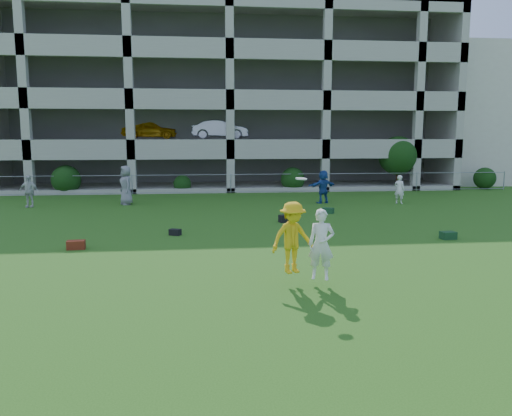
{
  "coord_description": "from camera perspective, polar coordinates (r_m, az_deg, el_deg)",
  "views": [
    {
      "loc": [
        -1.77,
        -11.74,
        3.58
      ],
      "look_at": [
        -0.17,
        3.0,
        1.4
      ],
      "focal_mm": 35.0,
      "sensor_mm": 36.0,
      "label": 1
    }
  ],
  "objects": [
    {
      "name": "bag_green_c",
      "position": [
        18.53,
        21.1,
        -2.93
      ],
      "size": [
        0.54,
        0.4,
        0.26
      ],
      "primitive_type": "cube",
      "rotation": [
        0.0,
        0.0,
        0.11
      ],
      "color": "#123215",
      "rests_on": "ground"
    },
    {
      "name": "ground",
      "position": [
        12.4,
        2.29,
        -8.42
      ],
      "size": [
        100.0,
        100.0,
        0.0
      ],
      "primitive_type": "plane",
      "color": "#235114",
      "rests_on": "ground"
    },
    {
      "name": "fence",
      "position": [
        30.93,
        -2.9,
        2.84
      ],
      "size": [
        36.06,
        0.06,
        1.2
      ],
      "color": "gray",
      "rests_on": "ground"
    },
    {
      "name": "bystander_d",
      "position": [
        26.57,
        7.67,
        2.43
      ],
      "size": [
        1.69,
        1.02,
        1.74
      ],
      "primitive_type": "imported",
      "rotation": [
        0.0,
        0.0,
        3.48
      ],
      "color": "#204895",
      "rests_on": "ground"
    },
    {
      "name": "bag_black_b",
      "position": [
        18.19,
        -9.23,
        -2.74
      ],
      "size": [
        0.47,
        0.4,
        0.22
      ],
      "primitive_type": "cube",
      "rotation": [
        0.0,
        0.0,
        -0.47
      ],
      "color": "black",
      "rests_on": "ground"
    },
    {
      "name": "stucco_building",
      "position": [
        46.84,
        26.09,
        9.26
      ],
      "size": [
        16.0,
        14.0,
        10.0
      ],
      "primitive_type": "cube",
      "color": "beige",
      "rests_on": "ground"
    },
    {
      "name": "bag_red_a",
      "position": [
        16.77,
        -19.88,
        -3.98
      ],
      "size": [
        0.57,
        0.35,
        0.28
      ],
      "primitive_type": "cube",
      "rotation": [
        0.0,
        0.0,
        0.09
      ],
      "color": "#601E10",
      "rests_on": "ground"
    },
    {
      "name": "bag_green_g",
      "position": [
        23.2,
        8.24,
        -0.29
      ],
      "size": [
        0.58,
        0.52,
        0.25
      ],
      "primitive_type": "cube",
      "rotation": [
        0.0,
        0.0,
        -0.55
      ],
      "color": "#13341D",
      "rests_on": "ground"
    },
    {
      "name": "bystander_c",
      "position": [
        26.57,
        -14.63,
        2.53
      ],
      "size": [
        1.0,
        1.16,
        2.01
      ],
      "primitive_type": "imported",
      "rotation": [
        0.0,
        0.0,
        -1.12
      ],
      "color": "gray",
      "rests_on": "ground"
    },
    {
      "name": "parking_garage",
      "position": [
        39.55,
        -3.72,
        11.87
      ],
      "size": [
        30.0,
        14.0,
        12.0
      ],
      "color": "#9E998C",
      "rests_on": "ground"
    },
    {
      "name": "frisbee_contest",
      "position": [
        11.88,
        5.05,
        -3.58
      ],
      "size": [
        1.65,
        0.97,
        2.42
      ],
      "color": "yellow",
      "rests_on": "ground"
    },
    {
      "name": "bystander_b",
      "position": [
        27.28,
        -24.55,
        1.76
      ],
      "size": [
        0.96,
        0.43,
        1.6
      ],
      "primitive_type": "imported",
      "rotation": [
        0.0,
        0.0,
        -0.05
      ],
      "color": "silver",
      "rests_on": "ground"
    },
    {
      "name": "crate_d",
      "position": [
        20.61,
        3.18,
        -1.23
      ],
      "size": [
        0.42,
        0.42,
        0.3
      ],
      "primitive_type": "cube",
      "rotation": [
        0.0,
        0.0,
        0.24
      ],
      "color": "black",
      "rests_on": "ground"
    },
    {
      "name": "bystander_e",
      "position": [
        27.18,
        16.06,
        2.07
      ],
      "size": [
        0.65,
        0.64,
        1.51
      ],
      "primitive_type": "imported",
      "rotation": [
        0.0,
        0.0,
        2.38
      ],
      "color": "white",
      "rests_on": "ground"
    },
    {
      "name": "shrub_row",
      "position": [
        32.14,
        5.24,
        4.63
      ],
      "size": [
        34.38,
        2.52,
        3.5
      ],
      "color": "#163D11",
      "rests_on": "ground"
    }
  ]
}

